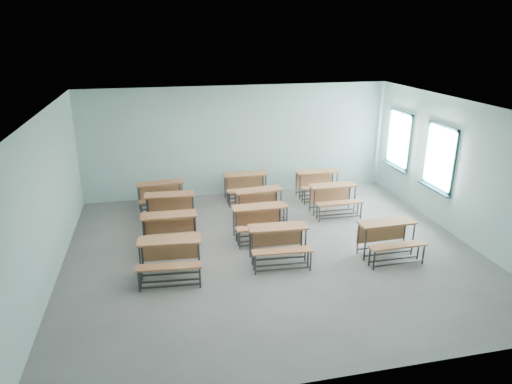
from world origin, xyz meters
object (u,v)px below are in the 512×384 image
desk_unit_r1c1 (260,218)px  desk_unit_r2c2 (334,195)px  desk_unit_r0c2 (389,235)px  desk_unit_r2c0 (170,205)px  desk_unit_r0c1 (279,239)px  desk_unit_r3c1 (246,183)px  desk_unit_r1c0 (169,226)px  desk_unit_r3c2 (318,180)px  desk_unit_r0c0 (170,254)px  desk_unit_r3c0 (161,192)px  desk_unit_r2c1 (260,200)px

desk_unit_r1c1 → desk_unit_r2c2: same height
desk_unit_r0c2 → desk_unit_r2c0: size_ratio=0.98×
desk_unit_r0c1 → desk_unit_r3c1: (0.06, 3.77, 0.00)m
desk_unit_r1c0 → desk_unit_r2c0: 1.34m
desk_unit_r0c1 → desk_unit_r2c0: 3.30m
desk_unit_r2c0 → desk_unit_r3c2: size_ratio=1.03×
desk_unit_r0c0 → desk_unit_r1c1: same height
desk_unit_r2c0 → desk_unit_r3c0: 1.01m
desk_unit_r0c2 → desk_unit_r1c0: bearing=160.9°
desk_unit_r2c1 → desk_unit_r3c2: bearing=24.6°
desk_unit_r2c2 → desk_unit_r0c2: bearing=-84.8°
desk_unit_r0c1 → desk_unit_r3c1: bearing=92.9°
desk_unit_r0c0 → desk_unit_r2c0: size_ratio=1.02×
desk_unit_r2c2 → desk_unit_r3c0: (-4.50, 1.21, 0.00)m
desk_unit_r0c2 → desk_unit_r2c1: size_ratio=0.96×
desk_unit_r2c1 → desk_unit_r2c2: size_ratio=1.06×
desk_unit_r2c0 → desk_unit_r3c1: (2.21, 1.26, 0.00)m
desk_unit_r3c0 → desk_unit_r2c0: bearing=-84.1°
desk_unit_r2c1 → desk_unit_r3c0: same height
desk_unit_r2c1 → desk_unit_r3c1: same height
desk_unit_r3c0 → desk_unit_r1c0: bearing=-92.7°
desk_unit_r1c0 → desk_unit_r1c1: same height
desk_unit_r2c2 → desk_unit_r3c2: size_ratio=0.99×
desk_unit_r0c1 → desk_unit_r0c2: same height
desk_unit_r2c1 → desk_unit_r3c2: 2.35m
desk_unit_r1c0 → desk_unit_r2c2: size_ratio=1.02×
desk_unit_r0c2 → desk_unit_r3c0: same height
desk_unit_r2c0 → desk_unit_r3c2: 4.43m
desk_unit_r0c1 → desk_unit_r1c0: 2.51m
desk_unit_r0c0 → desk_unit_r3c0: same height
desk_unit_r0c1 → desk_unit_r2c2: bearing=50.6°
desk_unit_r2c0 → desk_unit_r0c1: bearing=-46.4°
desk_unit_r2c0 → desk_unit_r3c1: same height
desk_unit_r1c0 → desk_unit_r3c1: same height
desk_unit_r0c1 → desk_unit_r1c1: size_ratio=1.04×
desk_unit_r3c2 → desk_unit_r2c0: bearing=-167.1°
desk_unit_r0c2 → desk_unit_r1c0: (-4.60, 1.46, 0.00)m
desk_unit_r2c0 → desk_unit_r0c2: bearing=-28.7°
desk_unit_r0c1 → desk_unit_r3c2: same height
desk_unit_r2c1 → desk_unit_r3c0: (-2.49, 1.14, 0.00)m
desk_unit_r1c1 → desk_unit_r2c1: 1.18m
desk_unit_r2c1 → desk_unit_r3c1: size_ratio=1.05×
desk_unit_r0c2 → desk_unit_r1c1: 2.92m
desk_unit_r2c0 → desk_unit_r3c1: 2.54m
desk_unit_r1c1 → desk_unit_r3c1: bearing=85.6°
desk_unit_r2c0 → desk_unit_r2c2: bearing=0.2°
desk_unit_r0c2 → desk_unit_r1c0: 4.82m
desk_unit_r1c1 → desk_unit_r3c1: (0.19, 2.56, 0.00)m
desk_unit_r0c2 → desk_unit_r1c1: bearing=147.6°
desk_unit_r0c0 → desk_unit_r2c2: size_ratio=1.05×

